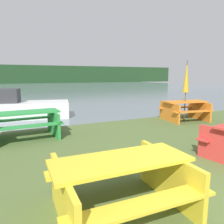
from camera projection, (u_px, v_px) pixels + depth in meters
name	position (u px, v px, depth m)	size (l,w,h in m)	color
water	(31.00, 88.00, 30.46)	(60.00, 50.00, 0.00)	slate
far_treeline	(22.00, 74.00, 47.96)	(80.00, 1.60, 4.00)	#1E3D1E
picnic_table_yellow	(121.00, 180.00, 2.80)	(1.81, 1.44, 0.73)	yellow
picnic_table_orange	(185.00, 109.00, 8.63)	(1.84, 1.62, 0.77)	orange
picnic_table_green	(25.00, 122.00, 6.17)	(1.90, 1.46, 0.76)	green
umbrella_gold	(186.00, 77.00, 8.43)	(0.24, 0.24, 2.34)	brown
boat	(11.00, 108.00, 8.95)	(4.45, 2.12, 1.22)	silver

